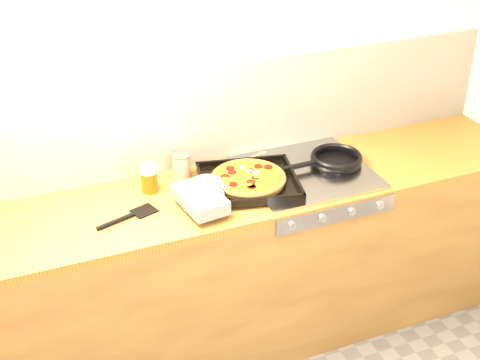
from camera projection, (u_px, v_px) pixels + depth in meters
name	position (u px, v px, depth m)	size (l,w,h in m)	color
room_shell	(196.00, 118.00, 3.17)	(3.20, 3.20, 3.20)	white
counter_run	(220.00, 270.00, 3.29)	(3.20, 0.62, 0.90)	olive
stovetop	(306.00, 173.00, 3.21)	(0.60, 0.56, 0.02)	#A1A2A7
pizza_on_tray	(235.00, 184.00, 3.03)	(0.63, 0.49, 0.08)	black
frying_pan	(335.00, 159.00, 3.26)	(0.43, 0.26, 0.04)	black
tomato_can	(182.00, 166.00, 3.15)	(0.09, 0.09, 0.12)	maroon
juice_glass	(149.00, 178.00, 3.04)	(0.09, 0.09, 0.13)	#E6450D
wooden_spoon	(250.00, 159.00, 3.32)	(0.29, 0.13, 0.02)	#9C7342
black_spatula	(128.00, 217.00, 2.87)	(0.28, 0.14, 0.02)	black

